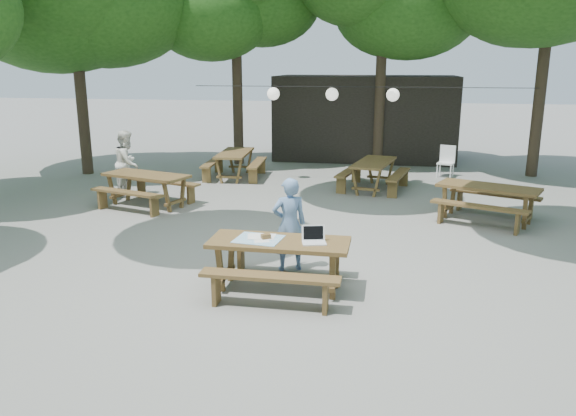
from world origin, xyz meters
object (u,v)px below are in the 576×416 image
at_px(picnic_table_nw, 147,190).
at_px(woman, 289,224).
at_px(main_picnic_table, 279,264).
at_px(second_person, 127,163).
at_px(plastic_chair, 445,168).

xyz_separation_m(picnic_table_nw, woman, (3.96, -3.46, 0.36)).
bearing_deg(main_picnic_table, woman, 90.46).
bearing_deg(woman, second_person, -64.23).
distance_m(picnic_table_nw, woman, 5.27).
height_order(picnic_table_nw, plastic_chair, plastic_chair).
bearing_deg(main_picnic_table, plastic_chair, 71.22).
height_order(main_picnic_table, second_person, second_person).
xyz_separation_m(main_picnic_table, picnic_table_nw, (-3.96, 4.32, 0.00)).
distance_m(woman, plastic_chair, 8.85).
bearing_deg(picnic_table_nw, plastic_chair, 50.95).
xyz_separation_m(main_picnic_table, plastic_chair, (3.10, 9.13, -0.13)).
relative_size(main_picnic_table, woman, 1.34).
bearing_deg(second_person, main_picnic_table, -144.19).
distance_m(main_picnic_table, woman, 0.93).
bearing_deg(plastic_chair, picnic_table_nw, -129.29).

